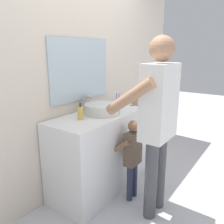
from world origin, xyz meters
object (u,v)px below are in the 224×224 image
at_px(soap_bottle, 81,113).
at_px(adult_parent, 157,113).
at_px(child_toddler, 132,153).
at_px(toothbrush_cup, 117,104).

xyz_separation_m(soap_bottle, adult_parent, (0.24, -0.70, 0.05)).
relative_size(child_toddler, adult_parent, 0.52).
distance_m(toothbrush_cup, adult_parent, 0.76).
distance_m(toothbrush_cup, soap_bottle, 0.60).
bearing_deg(adult_parent, child_toddler, 78.99).
xyz_separation_m(soap_bottle, child_toddler, (0.29, -0.43, -0.42)).
bearing_deg(toothbrush_cup, soap_bottle, 176.40).
relative_size(soap_bottle, adult_parent, 0.10).
bearing_deg(toothbrush_cup, adult_parent, -118.40).
bearing_deg(soap_bottle, child_toddler, -55.94).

